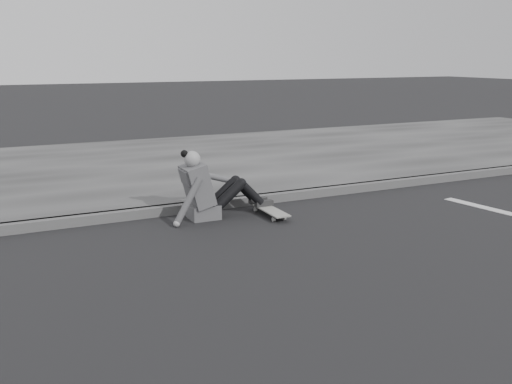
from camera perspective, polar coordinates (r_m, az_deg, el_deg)
ground at (r=5.34m, az=4.96°, el=-8.35°), size 80.00×80.00×0.00m
curb at (r=7.54m, az=-4.97°, el=-1.33°), size 24.00×0.16×0.12m
sidewalk at (r=10.36m, az=-10.87°, el=2.54°), size 24.00×6.00×0.12m
skateboard at (r=7.24m, az=1.36°, el=-1.83°), size 0.20×0.78×0.09m
seated_woman at (r=7.10m, az=-4.82°, el=0.23°), size 1.38×0.46×0.88m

